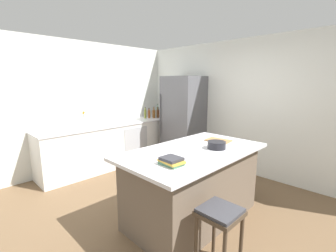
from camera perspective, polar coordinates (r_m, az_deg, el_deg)
name	(u,v)px	position (r m, az deg, el deg)	size (l,w,h in m)	color
ground_plane	(159,211)	(3.45, -2.37, -20.31)	(7.20, 7.20, 0.00)	brown
wall_rear	(241,107)	(4.80, 17.71, 4.50)	(6.00, 0.10, 2.60)	silver
wall_left	(77,106)	(5.07, -21.70, 4.56)	(0.10, 6.00, 2.60)	silver
counter_run_left	(113,144)	(5.14, -13.45, -4.40)	(0.69, 3.08, 0.92)	silver
kitchen_island	(193,184)	(3.12, 6.24, -14.09)	(1.07, 1.93, 0.94)	brown
refrigerator	(183,120)	(5.18, 3.79, 1.59)	(0.82, 0.71, 1.91)	#56565B
bar_stool	(220,221)	(2.34, 12.68, -21.90)	(0.36, 0.36, 0.65)	#473828
sink_faucet	(103,117)	(4.97, -15.90, 2.22)	(0.15, 0.05, 0.30)	silver
flower_vase	(84,122)	(4.77, -20.09, 0.88)	(0.09, 0.09, 0.31)	silver
hot_sauce_bottle	(160,113)	(5.90, -1.89, 3.29)	(0.05, 0.05, 0.23)	red
gin_bottle	(158,112)	(5.84, -2.61, 3.56)	(0.07, 0.07, 0.32)	#8CB79E
syrup_bottle	(158,113)	(5.70, -2.57, 3.16)	(0.07, 0.07, 0.27)	#5B3319
whiskey_bottle	(154,114)	(5.65, -3.54, 3.09)	(0.07, 0.07, 0.27)	brown
vinegar_bottle	(149,114)	(5.65, -4.73, 3.02)	(0.06, 0.06, 0.24)	#994C23
olive_oil_bottle	(145,114)	(5.60, -5.68, 3.05)	(0.05, 0.05, 0.28)	olive
cookbook_stack	(171,161)	(2.41, 0.84, -8.69)	(0.28, 0.21, 0.08)	#4C7F60
mixing_bowl	(217,145)	(3.04, 11.96, -4.64)	(0.23, 0.23, 0.09)	black
cutting_board	(218,140)	(3.44, 12.38, -3.51)	(0.37, 0.27, 0.02)	#9E7042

